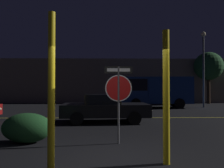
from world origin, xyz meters
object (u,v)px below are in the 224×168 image
object	(u,v)px
tree_0	(208,66)
stop_sign	(119,89)
delivery_truck	(154,90)
yellow_pole_left	(51,91)
hedge_bush_1	(27,128)
yellow_pole_right	(166,97)
street_lamp	(203,60)
passing_car_2	(105,108)

from	to	relation	value
tree_0	stop_sign	bearing A→B (deg)	-121.98
tree_0	delivery_truck	bearing A→B (deg)	-146.05
yellow_pole_left	tree_0	world-z (taller)	tree_0
hedge_bush_1	tree_0	distance (m)	22.01
yellow_pole_right	delivery_truck	size ratio (longest dim) A/B	0.48
yellow_pole_right	delivery_truck	bearing A→B (deg)	79.25
yellow_pole_right	tree_0	world-z (taller)	tree_0
stop_sign	street_lamp	bearing A→B (deg)	55.94
yellow_pole_left	passing_car_2	xyz separation A→B (m)	(0.99, 6.33, -0.91)
yellow_pole_left	tree_0	distance (m)	22.92
passing_car_2	tree_0	size ratio (longest dim) A/B	0.77
hedge_bush_1	tree_0	world-z (taller)	tree_0
yellow_pole_right	tree_0	distance (m)	21.46
stop_sign	hedge_bush_1	xyz separation A→B (m)	(-2.77, 0.15, -1.19)
hedge_bush_1	delivery_truck	world-z (taller)	delivery_truck
stop_sign	yellow_pole_left	xyz separation A→B (m)	(-1.47, -2.10, -0.04)
passing_car_2	street_lamp	size ratio (longest dim) A/B	0.66
delivery_truck	yellow_pole_left	bearing A→B (deg)	164.55
yellow_pole_left	tree_0	xyz separation A→B (m)	(12.18, 19.25, 2.48)
street_lamp	stop_sign	bearing A→B (deg)	-123.15
delivery_truck	passing_car_2	bearing A→B (deg)	157.20
yellow_pole_left	delivery_truck	xyz separation A→B (m)	(5.12, 14.50, -0.05)
hedge_bush_1	street_lamp	distance (m)	16.63
stop_sign	passing_car_2	size ratio (longest dim) A/B	0.53
yellow_pole_right	yellow_pole_left	bearing A→B (deg)	-172.56
delivery_truck	tree_0	xyz separation A→B (m)	(7.06, 4.75, 2.54)
stop_sign	street_lamp	distance (m)	14.86
hedge_bush_1	street_lamp	world-z (taller)	street_lamp
yellow_pole_right	street_lamp	xyz separation A→B (m)	(7.05, 14.04, 2.69)
yellow_pole_right	delivery_truck	xyz separation A→B (m)	(2.69, 14.19, 0.08)
tree_0	yellow_pole_right	bearing A→B (deg)	-117.25
stop_sign	tree_0	size ratio (longest dim) A/B	0.41
stop_sign	delivery_truck	xyz separation A→B (m)	(3.65, 12.41, -0.09)
street_lamp	yellow_pole_left	bearing A→B (deg)	-123.42
passing_car_2	street_lamp	xyz separation A→B (m)	(8.48, 8.03, 3.46)
stop_sign	yellow_pole_left	size ratio (longest dim) A/B	0.72
hedge_bush_1	delivery_truck	bearing A→B (deg)	62.33
yellow_pole_left	delivery_truck	distance (m)	15.38
yellow_pole_right	passing_car_2	bearing A→B (deg)	103.37
yellow_pole_left	hedge_bush_1	world-z (taller)	yellow_pole_left
hedge_bush_1	tree_0	bearing A→B (deg)	51.59
stop_sign	street_lamp	xyz separation A→B (m)	(8.01, 12.26, 2.52)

